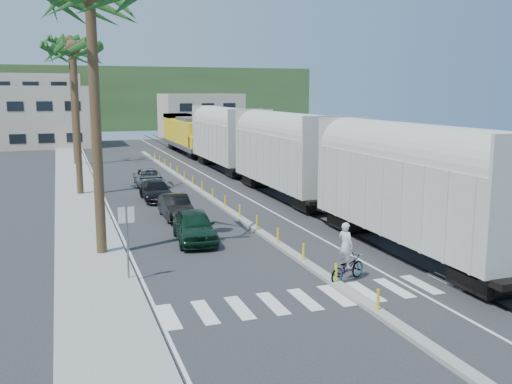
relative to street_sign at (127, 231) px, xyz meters
The scene contains 16 objects.
ground 7.82m from the street_sign, 15.32° to the right, with size 140.00×140.00×0.00m, color #28282B.
sidewalk 23.11m from the street_sign, 92.99° to the left, with size 3.00×90.00×0.15m, color gray.
rails 28.83m from the street_sign, 64.68° to the left, with size 1.56×100.00×0.06m.
median 19.48m from the street_sign, 67.88° to the left, with size 0.45×60.00×0.85m.
crosswalk 8.55m from the street_sign, 28.72° to the right, with size 14.00×2.20×0.01m, color silver.
lane_markings 23.65m from the street_sign, 77.38° to the left, with size 9.42×90.00×0.01m.
freight_train 23.78m from the street_sign, 58.83° to the left, with size 3.00×60.94×5.85m.
palm_trees 22.52m from the street_sign, 92.21° to the left, with size 3.50×37.20×13.75m.
street_sign is the anchor object (origin of this frame).
buildings 69.70m from the street_sign, 89.27° to the left, with size 38.00×27.00×10.00m.
hillside 98.35m from the street_sign, 85.74° to the left, with size 80.00×20.00×12.00m, color #385628.
car_lead 6.37m from the street_sign, 53.33° to the left, with size 2.21×4.68×1.55m, color black.
car_second 11.26m from the street_sign, 69.59° to the left, with size 1.45×4.14×1.36m, color black.
car_third 16.89m from the street_sign, 77.14° to the left, with size 1.87×4.52×1.31m, color black.
car_rear 23.43m from the street_sign, 79.54° to the left, with size 2.22×4.59×1.26m, color #939598.
cyclist 8.46m from the street_sign, 18.57° to the right, with size 2.13×2.43×2.31m.
Camera 1 is at (-9.54, -19.39, 7.13)m, focal length 40.00 mm.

